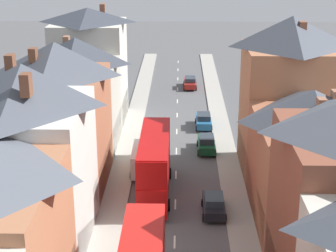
# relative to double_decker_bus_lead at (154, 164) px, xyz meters

# --- Properties ---
(pavement_left) EXTENTS (2.20, 104.00, 0.14)m
(pavement_left) POSITION_rel_double_decker_bus_lead_xyz_m (-3.29, 6.07, -2.75)
(pavement_left) COLOR #A8A399
(pavement_left) RESTS_ON ground
(pavement_right) EXTENTS (2.20, 104.00, 0.14)m
(pavement_right) POSITION_rel_double_decker_bus_lead_xyz_m (6.91, 6.07, -2.75)
(pavement_right) COLOR #A8A399
(pavement_right) RESTS_ON ground
(centre_line_dashes) EXTENTS (0.14, 97.80, 0.01)m
(centre_line_dashes) POSITION_rel_double_decker_bus_lead_xyz_m (1.81, 4.07, -2.81)
(centre_line_dashes) COLOR silver
(centre_line_dashes) RESTS_ON ground
(terrace_row_left) EXTENTS (8.00, 68.88, 13.64)m
(terrace_row_left) POSITION_rel_double_decker_bus_lead_xyz_m (-8.38, -8.83, 3.15)
(terrace_row_left) COLOR #ADB2B7
(terrace_row_left) RESTS_ON ground
(double_decker_bus_lead) EXTENTS (2.74, 10.80, 5.30)m
(double_decker_bus_lead) POSITION_rel_double_decker_bus_lead_xyz_m (0.00, 0.00, 0.00)
(double_decker_bus_lead) COLOR #B70F0F
(double_decker_bus_lead) RESTS_ON ground
(car_near_blue) EXTENTS (1.90, 4.23, 1.69)m
(car_near_blue) POSITION_rel_double_decker_bus_lead_xyz_m (4.91, 17.58, -1.97)
(car_near_blue) COLOR #236093
(car_near_blue) RESTS_ON ground
(car_near_silver) EXTENTS (1.90, 4.05, 1.69)m
(car_near_silver) POSITION_rel_double_decker_bus_lead_xyz_m (4.91, -3.53, -1.97)
(car_near_silver) COLOR black
(car_near_silver) RESTS_ON ground
(car_parked_left_a) EXTENTS (1.90, 4.58, 1.62)m
(car_parked_left_a) POSITION_rel_double_decker_bus_lead_xyz_m (3.61, 34.93, -2.00)
(car_parked_left_a) COLOR maroon
(car_parked_left_a) RESTS_ON ground
(car_parked_left_b) EXTENTS (1.90, 4.33, 1.70)m
(car_parked_left_b) POSITION_rel_double_decker_bus_lead_xyz_m (4.91, 10.15, -1.96)
(car_parked_left_b) COLOR #144728
(car_parked_left_b) RESTS_ON ground
(delivery_van) EXTENTS (2.20, 5.20, 2.41)m
(delivery_van) POSITION_rel_double_decker_bus_lead_xyz_m (-1.29, 4.59, -1.48)
(delivery_van) COLOR white
(delivery_van) RESTS_ON ground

